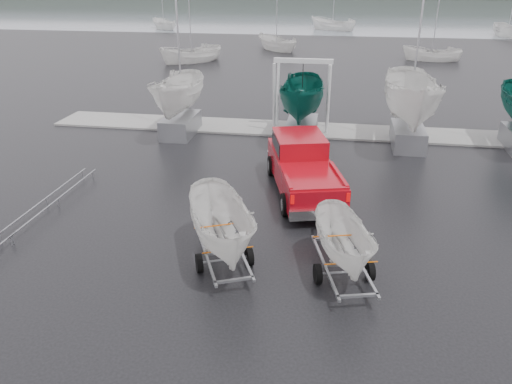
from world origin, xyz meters
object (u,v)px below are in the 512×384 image
object	(u,v)px
pickup_truck	(302,164)
trailer_parked	(221,183)
trailer_hitched	(347,208)
boat_hoist	(302,85)

from	to	relation	value
pickup_truck	trailer_parked	world-z (taller)	trailer_parked
pickup_truck	trailer_hitched	xyz separation A→B (m)	(1.80, -6.56, 1.21)
trailer_hitched	trailer_parked	size ratio (longest dim) A/B	0.82
trailer_parked	boat_hoist	bearing A→B (deg)	61.22
trailer_hitched	boat_hoist	xyz separation A→B (m)	(-2.54, 15.13, 0.33)
trailer_parked	boat_hoist	size ratio (longest dim) A/B	1.26
pickup_truck	trailer_hitched	bearing A→B (deg)	-90.00
pickup_truck	boat_hoist	distance (m)	8.73
trailer_parked	boat_hoist	world-z (taller)	trailer_parked
trailer_hitched	trailer_parked	bearing A→B (deg)	163.31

